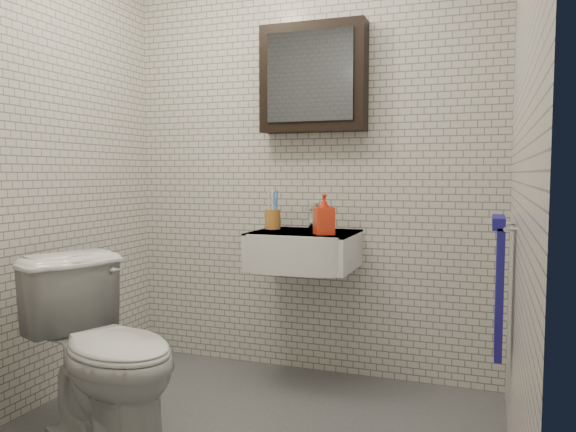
{
  "coord_description": "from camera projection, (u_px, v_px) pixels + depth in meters",
  "views": [
    {
      "loc": [
        1.0,
        -2.12,
        1.17
      ],
      "look_at": [
        0.07,
        0.45,
        0.96
      ],
      "focal_mm": 35.0,
      "sensor_mm": 36.0,
      "label": 1
    }
  ],
  "objects": [
    {
      "name": "toothbrush_cup",
      "position": [
        273.0,
        218.0,
        3.2
      ],
      "size": [
        0.09,
        0.09,
        0.25
      ],
      "rotation": [
        0.0,
        0.0,
        0.05
      ],
      "color": "#C77F31",
      "rests_on": "washbasin"
    },
    {
      "name": "towel_rail",
      "position": [
        499.0,
        280.0,
        2.34
      ],
      "size": [
        0.09,
        0.3,
        0.58
      ],
      "color": "silver",
      "rests_on": "room_shell"
    },
    {
      "name": "washbasin",
      "position": [
        302.0,
        250.0,
        3.03
      ],
      "size": [
        0.55,
        0.5,
        0.2
      ],
      "color": "white",
      "rests_on": "room_shell"
    },
    {
      "name": "faucet",
      "position": [
        313.0,
        217.0,
        3.2
      ],
      "size": [
        0.06,
        0.2,
        0.15
      ],
      "color": "silver",
      "rests_on": "washbasin"
    },
    {
      "name": "mirror_cabinet",
      "position": [
        313.0,
        78.0,
        3.14
      ],
      "size": [
        0.6,
        0.15,
        0.6
      ],
      "color": "black",
      "rests_on": "room_shell"
    },
    {
      "name": "soap_bottle",
      "position": [
        324.0,
        214.0,
        2.9
      ],
      "size": [
        0.13,
        0.13,
        0.21
      ],
      "primitive_type": "imported",
      "rotation": [
        0.0,
        0.0,
        0.55
      ],
      "color": "orange",
      "rests_on": "washbasin"
    },
    {
      "name": "toilet",
      "position": [
        106.0,
        353.0,
        2.4
      ],
      "size": [
        0.89,
        0.71,
        0.8
      ],
      "primitive_type": "imported",
      "rotation": [
        0.0,
        0.0,
        1.18
      ],
      "color": "white",
      "rests_on": "ground"
    },
    {
      "name": "room_shell",
      "position": [
        235.0,
        100.0,
        2.3
      ],
      "size": [
        2.22,
        2.02,
        2.51
      ],
      "color": "silver",
      "rests_on": "ground"
    }
  ]
}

